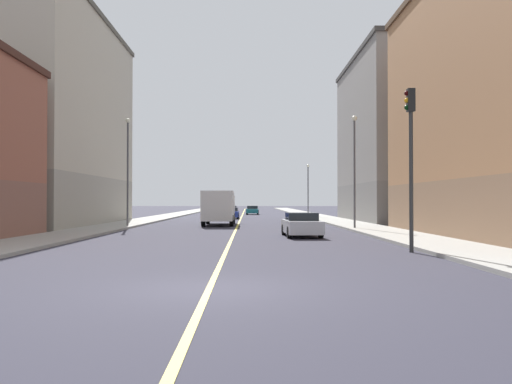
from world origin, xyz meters
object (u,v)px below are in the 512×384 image
at_px(street_lamp_right_near, 128,161).
at_px(car_silver, 301,225).
at_px(building_right_midblock, 53,120).
at_px(street_lamp_left_near, 354,160).
at_px(traffic_light_left_near, 411,147).
at_px(building_left_mid, 396,139).
at_px(car_blue, 230,213).
at_px(street_lamp_left_far, 308,184).
at_px(car_maroon, 231,211).
at_px(car_teal, 252,210).
at_px(box_truck, 219,207).

xyz_separation_m(street_lamp_right_near, car_silver, (12.10, -10.60, -4.33)).
xyz_separation_m(building_right_midblock, street_lamp_left_near, (23.54, -7.35, -3.85)).
xyz_separation_m(traffic_light_left_near, street_lamp_left_near, (1.02, 16.35, 0.70)).
bearing_deg(building_left_mid, car_blue, 152.94).
relative_size(street_lamp_left_far, car_maroon, 1.43).
height_order(traffic_light_left_near, car_blue, traffic_light_left_near).
relative_size(street_lamp_right_near, car_teal, 1.97).
xyz_separation_m(building_left_mid, street_lamp_left_far, (-7.06, 14.09, -3.96)).
bearing_deg(building_right_midblock, traffic_light_left_near, -46.46).
bearing_deg(building_left_mid, building_right_midblock, -165.62).
xyz_separation_m(car_silver, box_truck, (-5.41, 14.32, 0.88)).
bearing_deg(street_lamp_left_near, car_silver, -121.75).
xyz_separation_m(car_blue, box_truck, (-0.39, -16.36, 0.90)).
relative_size(car_silver, car_maroon, 1.02).
height_order(building_right_midblock, street_lamp_left_near, building_right_midblock).
height_order(building_right_midblock, car_blue, building_right_midblock).
relative_size(building_right_midblock, traffic_light_left_near, 3.54).
distance_m(car_teal, car_blue, 18.76).
distance_m(traffic_light_left_near, box_truck, 25.30).
xyz_separation_m(street_lamp_right_near, box_truck, (6.69, 3.73, -3.45)).
distance_m(street_lamp_left_near, car_maroon, 38.13).
height_order(building_right_midblock, street_lamp_right_near, building_right_midblock).
bearing_deg(street_lamp_left_near, street_lamp_left_far, 90.00).
height_order(street_lamp_left_near, box_truck, street_lamp_left_near).
bearing_deg(street_lamp_left_near, building_left_mid, 65.08).
distance_m(building_left_mid, car_maroon, 28.24).
bearing_deg(car_teal, street_lamp_right_near, -104.08).
bearing_deg(street_lamp_right_near, car_blue, 70.57).
bearing_deg(building_right_midblock, building_left_mid, 14.38).
height_order(traffic_light_left_near, street_lamp_right_near, street_lamp_right_near).
relative_size(traffic_light_left_near, box_truck, 0.82).
relative_size(building_right_midblock, street_lamp_left_far, 3.55).
xyz_separation_m(traffic_light_left_near, car_teal, (-5.77, 58.53, -3.49)).
distance_m(street_lamp_left_far, car_teal, 14.97).
bearing_deg(street_lamp_right_near, street_lamp_left_far, 57.40).
bearing_deg(street_lamp_right_near, car_silver, -41.21).
relative_size(street_lamp_left_near, car_teal, 1.89).
height_order(traffic_light_left_near, street_lamp_left_near, street_lamp_left_near).
bearing_deg(building_left_mid, car_teal, 117.16).
xyz_separation_m(traffic_light_left_near, car_silver, (-3.37, 9.27, -3.45)).
bearing_deg(building_left_mid, car_silver, -117.18).
bearing_deg(car_blue, building_right_midblock, -131.03).
bearing_deg(traffic_light_left_near, car_maroon, 99.43).
xyz_separation_m(building_left_mid, box_truck, (-16.85, -7.95, -6.50)).
bearing_deg(car_teal, street_lamp_left_far, -62.25).
bearing_deg(car_silver, car_blue, 99.28).
distance_m(street_lamp_left_near, car_teal, 42.93).
bearing_deg(building_left_mid, box_truck, -154.73).
distance_m(street_lamp_left_far, car_blue, 11.51).
height_order(car_silver, car_blue, car_silver).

